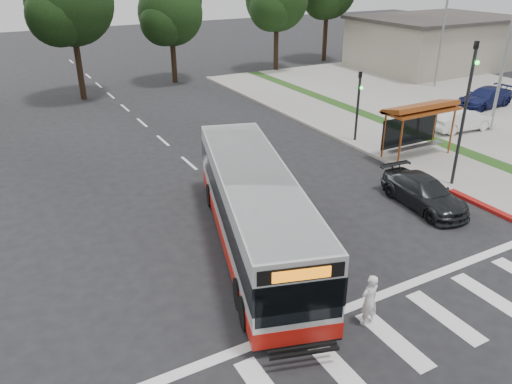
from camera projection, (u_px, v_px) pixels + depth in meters
ground at (295, 255)px, 17.73m from camera, size 140.00×140.00×0.00m
sidewalk_east at (379, 139)px, 28.86m from camera, size 4.00×40.00×0.12m
curb_east at (352, 145)px, 27.98m from camera, size 0.30×40.00×0.15m
curb_east_red at (510, 218)px, 20.05m from camera, size 0.32×6.00×0.15m
parking_lot at (489, 105)px, 35.70m from camera, size 18.00×36.00×0.10m
commercial_building at (435, 44)px, 47.37m from camera, size 14.00×10.00×4.40m
building_roof_cap at (439, 18)px, 46.37m from camera, size 14.60×10.60×0.30m
crosswalk_ladder at (394, 340)px, 13.76m from camera, size 18.00×2.60×0.01m
bus_shelter at (419, 114)px, 25.50m from camera, size 4.20×1.60×2.86m
traffic_signal_ne_tall at (466, 104)px, 21.47m from camera, size 0.18×0.37×6.50m
traffic_signal_ne_short at (358, 99)px, 27.61m from camera, size 0.18×0.37×4.00m
lot_light_front at (510, 30)px, 27.86m from camera, size 1.90×0.35×9.01m
lot_light_mid at (446, 11)px, 38.41m from camera, size 1.90×0.35×9.01m
tree_north_a at (70, 0)px, 34.61m from camera, size 6.60×6.15×10.17m
tree_north_b at (171, 12)px, 40.22m from camera, size 5.72×5.33×8.43m
transit_bus at (255, 211)px, 17.64m from camera, size 5.64×11.47×2.91m
pedestrian at (369, 300)px, 14.05m from camera, size 0.62×0.43×1.63m
dark_sedan at (424, 192)px, 20.96m from camera, size 2.21×4.50×1.26m
parked_car_1 at (462, 119)px, 29.98m from camera, size 4.21×1.85×1.34m
parked_car_3 at (485, 97)px, 34.82m from camera, size 4.70×2.20×1.33m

